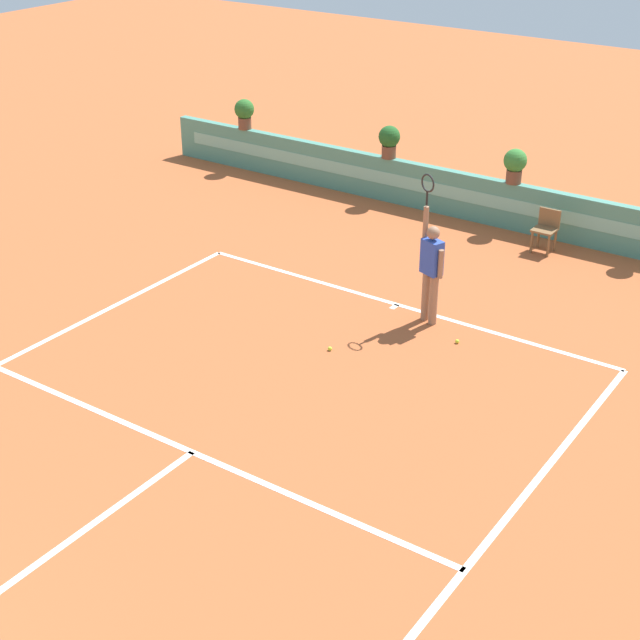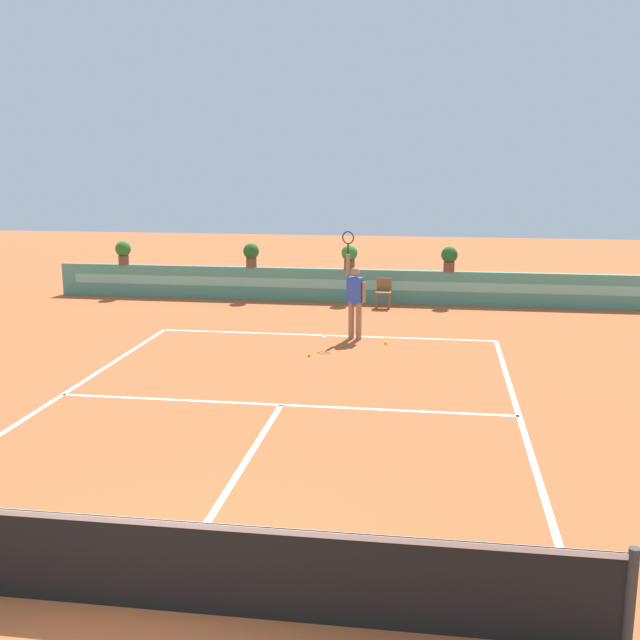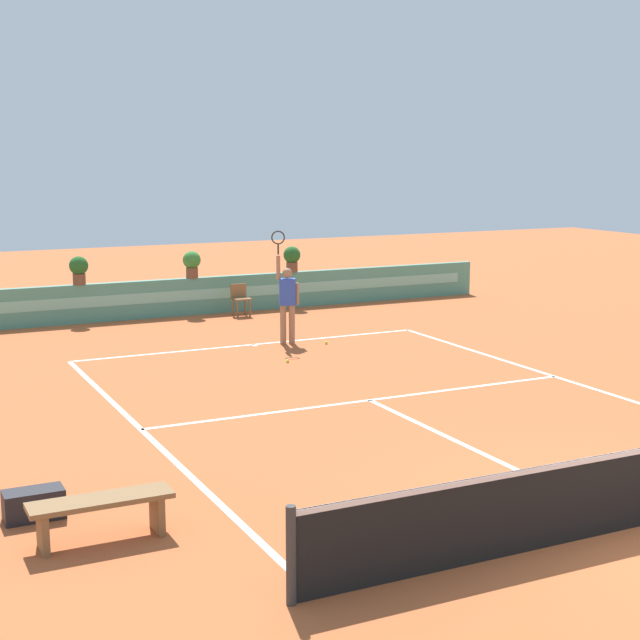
{
  "view_description": "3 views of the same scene",
  "coord_description": "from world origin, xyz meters",
  "px_view_note": "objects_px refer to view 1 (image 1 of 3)",
  "views": [
    {
      "loc": [
        7.53,
        -1.5,
        7.57
      ],
      "look_at": [
        0.3,
        9.02,
        1.0
      ],
      "focal_mm": 54.01,
      "sensor_mm": 36.0,
      "label": 1
    },
    {
      "loc": [
        2.62,
        -6.52,
        4.34
      ],
      "look_at": [
        0.3,
        9.02,
        1.0
      ],
      "focal_mm": 43.72,
      "sensor_mm": 36.0,
      "label": 2
    },
    {
      "loc": [
        -7.91,
        -7.79,
        4.28
      ],
      "look_at": [
        0.3,
        9.02,
        1.0
      ],
      "focal_mm": 53.37,
      "sensor_mm": 36.0,
      "label": 3
    }
  ],
  "objects_px": {
    "tennis_player": "(431,265)",
    "potted_plant_far_left": "(244,112)",
    "tennis_ball_mid_court": "(457,341)",
    "tennis_ball_near_baseline": "(330,349)",
    "ball_kid_chair": "(546,228)",
    "potted_plant_left": "(389,140)",
    "potted_plant_centre": "(515,164)"
  },
  "relations": [
    {
      "from": "tennis_ball_near_baseline",
      "to": "potted_plant_left",
      "type": "xyz_separation_m",
      "value": [
        -2.85,
        6.57,
        1.38
      ]
    },
    {
      "from": "ball_kid_chair",
      "to": "potted_plant_centre",
      "type": "xyz_separation_m",
      "value": [
        -1.09,
        0.73,
        0.93
      ]
    },
    {
      "from": "tennis_ball_near_baseline",
      "to": "tennis_ball_mid_court",
      "type": "xyz_separation_m",
      "value": [
        1.59,
        1.39,
        0.0
      ]
    },
    {
      "from": "tennis_ball_near_baseline",
      "to": "tennis_ball_mid_court",
      "type": "height_order",
      "value": "same"
    },
    {
      "from": "ball_kid_chair",
      "to": "tennis_player",
      "type": "relative_size",
      "value": 0.33
    },
    {
      "from": "ball_kid_chair",
      "to": "tennis_ball_mid_court",
      "type": "height_order",
      "value": "ball_kid_chair"
    },
    {
      "from": "tennis_ball_near_baseline",
      "to": "potted_plant_centre",
      "type": "height_order",
      "value": "potted_plant_centre"
    },
    {
      "from": "potted_plant_far_left",
      "to": "tennis_ball_mid_court",
      "type": "bearing_deg",
      "value": -31.3
    },
    {
      "from": "tennis_player",
      "to": "potted_plant_far_left",
      "type": "relative_size",
      "value": 3.57
    },
    {
      "from": "tennis_player",
      "to": "potted_plant_centre",
      "type": "xyz_separation_m",
      "value": [
        -0.66,
        4.75,
        0.36
      ]
    },
    {
      "from": "tennis_ball_mid_court",
      "to": "potted_plant_centre",
      "type": "bearing_deg",
      "value": 105.59
    },
    {
      "from": "tennis_ball_mid_court",
      "to": "potted_plant_far_left",
      "type": "height_order",
      "value": "potted_plant_far_left"
    },
    {
      "from": "tennis_player",
      "to": "potted_plant_left",
      "type": "bearing_deg",
      "value": 127.63
    },
    {
      "from": "tennis_player",
      "to": "potted_plant_far_left",
      "type": "height_order",
      "value": "tennis_player"
    },
    {
      "from": "tennis_ball_mid_court",
      "to": "potted_plant_far_left",
      "type": "distance_m",
      "value": 10.06
    },
    {
      "from": "potted_plant_left",
      "to": "potted_plant_far_left",
      "type": "height_order",
      "value": "same"
    },
    {
      "from": "tennis_player",
      "to": "potted_plant_far_left",
      "type": "xyz_separation_m",
      "value": [
        -7.73,
        4.75,
        0.36
      ]
    },
    {
      "from": "tennis_player",
      "to": "potted_plant_left",
      "type": "relative_size",
      "value": 3.57
    },
    {
      "from": "tennis_ball_mid_court",
      "to": "potted_plant_centre",
      "type": "relative_size",
      "value": 0.09
    },
    {
      "from": "tennis_player",
      "to": "ball_kid_chair",
      "type": "bearing_deg",
      "value": 83.99
    },
    {
      "from": "tennis_player",
      "to": "tennis_ball_near_baseline",
      "type": "distance_m",
      "value": 2.24
    },
    {
      "from": "ball_kid_chair",
      "to": "tennis_ball_mid_court",
      "type": "bearing_deg",
      "value": -85.4
    },
    {
      "from": "tennis_player",
      "to": "potted_plant_far_left",
      "type": "distance_m",
      "value": 9.08
    },
    {
      "from": "tennis_player",
      "to": "potted_plant_centre",
      "type": "bearing_deg",
      "value": 97.97
    },
    {
      "from": "tennis_player",
      "to": "tennis_ball_near_baseline",
      "type": "bearing_deg",
      "value": -113.92
    },
    {
      "from": "potted_plant_left",
      "to": "potted_plant_far_left",
      "type": "xyz_separation_m",
      "value": [
        -4.07,
        0.0,
        0.0
      ]
    },
    {
      "from": "potted_plant_centre",
      "to": "potted_plant_far_left",
      "type": "height_order",
      "value": "same"
    },
    {
      "from": "potted_plant_far_left",
      "to": "tennis_player",
      "type": "bearing_deg",
      "value": -31.54
    },
    {
      "from": "tennis_ball_mid_court",
      "to": "tennis_player",
      "type": "bearing_deg",
      "value": 151.14
    },
    {
      "from": "potted_plant_centre",
      "to": "potted_plant_left",
      "type": "relative_size",
      "value": 1.0
    },
    {
      "from": "ball_kid_chair",
      "to": "tennis_player",
      "type": "height_order",
      "value": "tennis_player"
    },
    {
      "from": "potted_plant_centre",
      "to": "tennis_player",
      "type": "bearing_deg",
      "value": -82.03
    }
  ]
}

